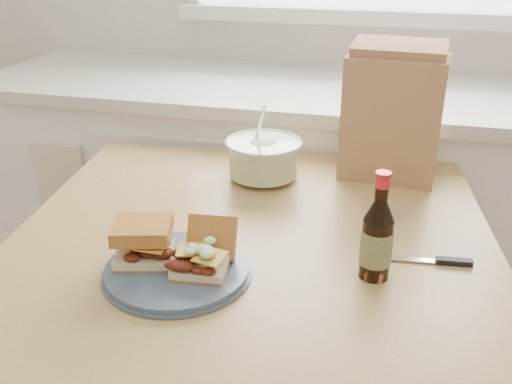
% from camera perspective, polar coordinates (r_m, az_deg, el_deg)
% --- Properties ---
extents(cabinet_run, '(2.50, 0.64, 0.94)m').
position_cam_1_polar(cabinet_run, '(2.05, 8.53, -2.44)').
color(cabinet_run, white).
rests_on(cabinet_run, ground).
extents(dining_table, '(1.10, 1.10, 0.83)m').
position_cam_1_polar(dining_table, '(1.24, -0.40, -9.27)').
color(dining_table, tan).
rests_on(dining_table, ground).
extents(plate, '(0.26, 0.26, 0.02)m').
position_cam_1_polar(plate, '(1.06, -7.88, -7.75)').
color(plate, '#405268').
rests_on(plate, dining_table).
extents(sandwich_left, '(0.12, 0.12, 0.08)m').
position_cam_1_polar(sandwich_left, '(1.07, -11.19, -4.82)').
color(sandwich_left, beige).
rests_on(sandwich_left, plate).
extents(sandwich_right, '(0.10, 0.14, 0.08)m').
position_cam_1_polar(sandwich_right, '(1.04, -5.20, -6.01)').
color(sandwich_right, beige).
rests_on(sandwich_right, plate).
extents(coleslaw_bowl, '(0.19, 0.19, 0.19)m').
position_cam_1_polar(coleslaw_bowl, '(1.43, 0.74, 3.21)').
color(coleslaw_bowl, silver).
rests_on(coleslaw_bowl, dining_table).
extents(beer_bottle, '(0.06, 0.06, 0.21)m').
position_cam_1_polar(beer_bottle, '(1.04, 12.00, -4.60)').
color(beer_bottle, black).
rests_on(beer_bottle, dining_table).
extents(knife, '(0.17, 0.03, 0.01)m').
position_cam_1_polar(knife, '(1.14, 18.14, -6.58)').
color(knife, silver).
rests_on(knife, dining_table).
extents(paper_bag, '(0.25, 0.17, 0.31)m').
position_cam_1_polar(paper_bag, '(1.46, 13.48, 7.28)').
color(paper_bag, '#A97652').
rests_on(paper_bag, dining_table).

